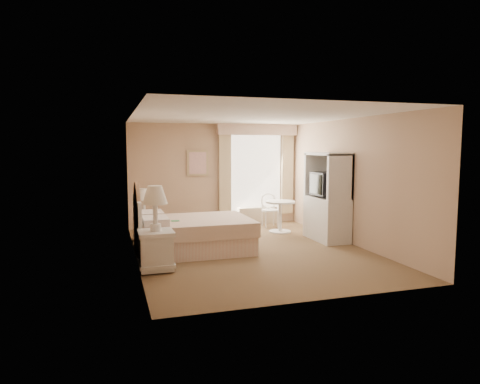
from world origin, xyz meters
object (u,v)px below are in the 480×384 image
object	(u,v)px
bed	(189,233)
round_table	(280,211)
nightstand_near	(156,239)
armoire	(327,204)
cafe_chair	(269,207)
nightstand_far	(144,222)

from	to	relation	value
bed	round_table	world-z (taller)	bed
nightstand_near	armoire	xyz separation A→B (m)	(3.65, 1.21, 0.26)
cafe_chair	nightstand_far	bearing A→B (deg)	-162.01
bed	armoire	xyz separation A→B (m)	(2.94, 0.12, 0.42)
cafe_chair	armoire	bearing A→B (deg)	-67.70
round_table	cafe_chair	size ratio (longest dim) A/B	0.88
cafe_chair	armoire	size ratio (longest dim) A/B	0.44
nightstand_near	cafe_chair	bearing A→B (deg)	44.54
bed	nightstand_far	bearing A→B (deg)	122.27
round_table	cafe_chair	distance (m)	0.75
nightstand_far	cafe_chair	xyz separation A→B (m)	(3.05, 0.77, 0.06)
nightstand_near	round_table	size ratio (longest dim) A/B	1.84
bed	armoire	world-z (taller)	armoire
nightstand_far	nightstand_near	bearing A→B (deg)	-90.00
nightstand_far	round_table	distance (m)	3.03
nightstand_far	armoire	distance (m)	3.81
round_table	armoire	world-z (taller)	armoire
nightstand_near	round_table	bearing A→B (deg)	36.65
nightstand_near	bed	bearing A→B (deg)	56.74
round_table	cafe_chair	world-z (taller)	cafe_chair
nightstand_near	cafe_chair	world-z (taller)	nightstand_near
nightstand_near	round_table	xyz separation A→B (m)	(3.03, 2.25, -0.02)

